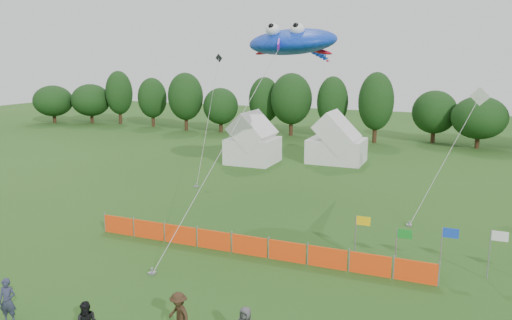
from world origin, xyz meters
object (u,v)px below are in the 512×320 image
at_px(tent_right, 337,143).
at_px(barrier_fence, 249,246).
at_px(spectator_c, 179,315).
at_px(tent_left, 253,142).
at_px(stingray_kite, 295,42).
at_px(spectator_a, 8,301).

bearing_deg(tent_right, barrier_fence, -86.51).
xyz_separation_m(tent_right, barrier_fence, (1.46, -24.00, -1.35)).
xyz_separation_m(tent_right, spectator_c, (2.19, -31.85, -0.99)).
distance_m(tent_left, barrier_fence, 22.52).
bearing_deg(tent_left, stingray_kite, -53.42).
relative_size(spectator_a, stingray_kite, 0.08).
height_order(tent_right, stingray_kite, stingray_kite).
bearing_deg(stingray_kite, barrier_fence, -82.57).
distance_m(tent_right, spectator_c, 31.94).
distance_m(tent_left, tent_right, 7.91).
xyz_separation_m(spectator_a, spectator_c, (6.39, 1.60, -0.02)).
bearing_deg(spectator_a, stingray_kite, 59.06).
height_order(tent_left, spectator_a, tent_left).
distance_m(tent_right, barrier_fence, 24.08).
distance_m(spectator_a, stingray_kite, 23.07).
bearing_deg(tent_right, tent_left, -155.64).
bearing_deg(barrier_fence, stingray_kite, 97.43).
bearing_deg(stingray_kite, spectator_c, -83.45).
height_order(barrier_fence, spectator_a, spectator_a).
relative_size(barrier_fence, spectator_c, 10.49).
height_order(tent_left, barrier_fence, tent_left).
xyz_separation_m(spectator_a, stingray_kite, (4.23, 20.43, 9.86)).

